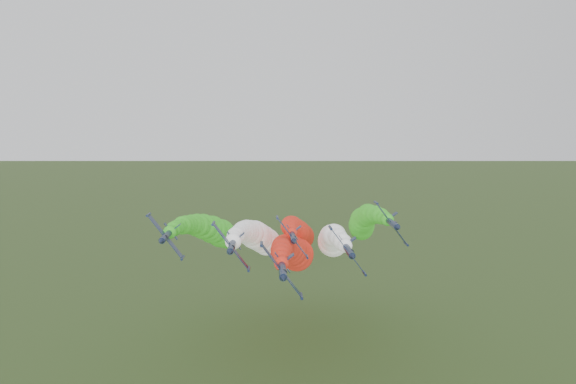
% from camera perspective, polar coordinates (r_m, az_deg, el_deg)
% --- Properties ---
extents(jet_lead, '(14.18, 80.68, 22.68)m').
position_cam_1_polar(jet_lead, '(140.18, 0.32, -6.04)').
color(jet_lead, '#101A32').
rests_on(jet_lead, ground).
extents(jet_inner_left, '(13.63, 80.13, 22.13)m').
position_cam_1_polar(jet_inner_left, '(151.02, -3.18, -4.58)').
color(jet_inner_left, '#101A32').
rests_on(jet_inner_left, ground).
extents(jet_inner_right, '(13.28, 79.78, 21.78)m').
position_cam_1_polar(jet_inner_right, '(152.51, 4.61, -4.88)').
color(jet_inner_right, '#101A32').
rests_on(jet_inner_right, ground).
extents(jet_outer_left, '(13.38, 79.88, 21.88)m').
position_cam_1_polar(jet_outer_left, '(158.33, -7.70, -3.90)').
color(jet_outer_left, '#101A32').
rests_on(jet_outer_left, ground).
extents(jet_outer_right, '(13.36, 79.86, 21.86)m').
position_cam_1_polar(jet_outer_right, '(163.17, 7.70, -3.04)').
color(jet_outer_right, '#101A32').
rests_on(jet_outer_right, ground).
extents(jet_trail, '(13.83, 80.33, 22.34)m').
position_cam_1_polar(jet_trail, '(168.18, 0.89, -4.06)').
color(jet_trail, '#101A32').
rests_on(jet_trail, ground).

